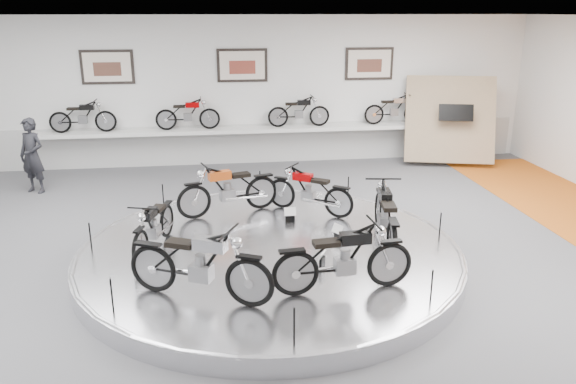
{
  "coord_description": "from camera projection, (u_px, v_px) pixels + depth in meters",
  "views": [
    {
      "loc": [
        -0.9,
        -8.37,
        4.1
      ],
      "look_at": [
        0.35,
        0.6,
        1.16
      ],
      "focal_mm": 35.0,
      "sensor_mm": 36.0,
      "label": 1
    }
  ],
  "objects": [
    {
      "name": "floor",
      "position": [
        272.0,
        271.0,
        9.27
      ],
      "size": [
        16.0,
        16.0,
        0.0
      ],
      "primitive_type": "plane",
      "color": "#525154",
      "rests_on": "ground"
    },
    {
      "name": "ceiling",
      "position": [
        270.0,
        18.0,
        8.04
      ],
      "size": [
        16.0,
        16.0,
        0.0
      ],
      "primitive_type": "plane",
      "rotation": [
        3.14,
        0.0,
        0.0
      ],
      "color": "white",
      "rests_on": "wall_back"
    },
    {
      "name": "wall_back",
      "position": [
        243.0,
        91.0,
        15.25
      ],
      "size": [
        16.0,
        0.0,
        16.0
      ],
      "primitive_type": "plane",
      "rotation": [
        1.57,
        0.0,
        0.0
      ],
      "color": "white",
      "rests_on": "floor"
    },
    {
      "name": "dado_band",
      "position": [
        244.0,
        144.0,
        15.68
      ],
      "size": [
        15.68,
        0.04,
        1.1
      ],
      "primitive_type": "cube",
      "color": "#BCBCBA",
      "rests_on": "floor"
    },
    {
      "name": "display_platform",
      "position": [
        270.0,
        255.0,
        9.5
      ],
      "size": [
        6.4,
        6.4,
        0.3
      ],
      "primitive_type": "cylinder",
      "color": "silver",
      "rests_on": "floor"
    },
    {
      "name": "platform_rim",
      "position": [
        270.0,
        248.0,
        9.47
      ],
      "size": [
        6.4,
        6.4,
        0.1
      ],
      "primitive_type": "torus",
      "color": "#B2B2BA",
      "rests_on": "display_platform"
    },
    {
      "name": "shelf",
      "position": [
        244.0,
        130.0,
        15.27
      ],
      "size": [
        11.0,
        0.55,
        0.1
      ],
      "primitive_type": "cube",
      "color": "silver",
      "rests_on": "wall_back"
    },
    {
      "name": "poster_left",
      "position": [
        107.0,
        67.0,
        14.53
      ],
      "size": [
        1.35,
        0.06,
        0.88
      ],
      "primitive_type": "cube",
      "color": "silver",
      "rests_on": "wall_back"
    },
    {
      "name": "poster_center",
      "position": [
        242.0,
        65.0,
        14.99
      ],
      "size": [
        1.35,
        0.06,
        0.88
      ],
      "primitive_type": "cube",
      "color": "silver",
      "rests_on": "wall_back"
    },
    {
      "name": "poster_right",
      "position": [
        369.0,
        64.0,
        15.45
      ],
      "size": [
        1.35,
        0.06,
        0.88
      ],
      "primitive_type": "cube",
      "color": "silver",
      "rests_on": "wall_back"
    },
    {
      "name": "display_panel",
      "position": [
        450.0,
        120.0,
        15.36
      ],
      "size": [
        2.56,
        1.52,
        2.3
      ],
      "primitive_type": "cube",
      "rotation": [
        -0.35,
        0.0,
        -0.26
      ],
      "color": "#998160",
      "rests_on": "floor"
    },
    {
      "name": "shelf_bike_a",
      "position": [
        83.0,
        119.0,
        14.59
      ],
      "size": [
        1.22,
        0.43,
        0.73
      ],
      "primitive_type": null,
      "color": "black",
      "rests_on": "shelf"
    },
    {
      "name": "shelf_bike_b",
      "position": [
        188.0,
        116.0,
        14.95
      ],
      "size": [
        1.22,
        0.43,
        0.73
      ],
      "primitive_type": null,
      "color": "#8C0002",
      "rests_on": "shelf"
    },
    {
      "name": "shelf_bike_c",
      "position": [
        299.0,
        113.0,
        15.34
      ],
      "size": [
        1.22,
        0.43,
        0.73
      ],
      "primitive_type": null,
      "color": "black",
      "rests_on": "shelf"
    },
    {
      "name": "shelf_bike_d",
      "position": [
        394.0,
        111.0,
        15.7
      ],
      "size": [
        1.22,
        0.43,
        0.73
      ],
      "primitive_type": null,
      "color": "#B2B1B6",
      "rests_on": "shelf"
    },
    {
      "name": "bike_a",
      "position": [
        310.0,
        190.0,
        10.92
      ],
      "size": [
        1.59,
        1.37,
        0.92
      ],
      "primitive_type": null,
      "rotation": [
        0.0,
        0.0,
        2.51
      ],
      "color": "#8C0002",
      "rests_on": "display_platform"
    },
    {
      "name": "bike_b",
      "position": [
        228.0,
        189.0,
        10.86
      ],
      "size": [
        1.84,
        1.1,
        1.02
      ],
      "primitive_type": null,
      "rotation": [
        0.0,
        0.0,
        3.44
      ],
      "color": "#BF4A13",
      "rests_on": "display_platform"
    },
    {
      "name": "bike_c",
      "position": [
        154.0,
        225.0,
        9.2
      ],
      "size": [
        0.92,
        1.59,
        0.88
      ],
      "primitive_type": null,
      "rotation": [
        0.0,
        0.0,
        4.43
      ],
      "color": "black",
      "rests_on": "display_platform"
    },
    {
      "name": "bike_d",
      "position": [
        199.0,
        263.0,
        7.59
      ],
      "size": [
        1.92,
        1.36,
        1.07
      ],
      "primitive_type": null,
      "rotation": [
        0.0,
        0.0,
        5.84
      ],
      "color": "#B2B1B6",
      "rests_on": "display_platform"
    },
    {
      "name": "bike_e",
      "position": [
        344.0,
        258.0,
        7.83
      ],
      "size": [
        1.78,
        0.74,
        1.02
      ],
      "primitive_type": null,
      "rotation": [
        0.0,
        0.0,
        6.36
      ],
      "color": "black",
      "rests_on": "display_platform"
    },
    {
      "name": "bike_f",
      "position": [
        386.0,
        216.0,
        9.38
      ],
      "size": [
        0.9,
        1.88,
        1.06
      ],
      "primitive_type": null,
      "rotation": [
        0.0,
        0.0,
        7.7
      ],
      "color": "black",
      "rests_on": "display_platform"
    },
    {
      "name": "visitor",
      "position": [
        32.0,
        156.0,
        13.03
      ],
      "size": [
        0.77,
        0.67,
        1.76
      ],
      "primitive_type": "imported",
      "rotation": [
        0.0,
        0.0,
        -0.48
      ],
      "color": "black",
      "rests_on": "floor"
    }
  ]
}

